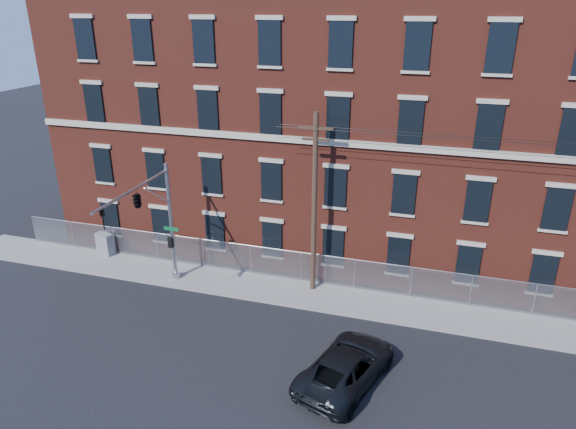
# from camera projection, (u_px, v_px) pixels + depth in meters

# --- Properties ---
(ground) EXTENTS (140.00, 140.00, 0.00)m
(ground) POSITION_uv_depth(u_px,v_px,m) (244.00, 341.00, 24.77)
(ground) COLOR black
(ground) RESTS_ON ground
(sidewalk) EXTENTS (65.00, 3.00, 0.12)m
(sidewalk) POSITION_uv_depth(u_px,v_px,m) (501.00, 324.00, 26.00)
(sidewalk) COLOR gray
(sidewalk) RESTS_ON ground
(mill_building) EXTENTS (55.30, 14.32, 16.30)m
(mill_building) POSITION_uv_depth(u_px,v_px,m) (511.00, 128.00, 30.82)
(mill_building) COLOR maroon
(mill_building) RESTS_ON ground
(chain_link_fence) EXTENTS (59.06, 0.06, 1.85)m
(chain_link_fence) POSITION_uv_depth(u_px,v_px,m) (502.00, 294.00, 26.77)
(chain_link_fence) COLOR #A5A8AD
(chain_link_fence) RESTS_ON ground
(traffic_signal_mast) EXTENTS (0.90, 6.75, 7.00)m
(traffic_signal_mast) POSITION_uv_depth(u_px,v_px,m) (146.00, 208.00, 26.23)
(traffic_signal_mast) COLOR #9EA0A5
(traffic_signal_mast) RESTS_ON ground
(utility_pole_near) EXTENTS (1.80, 0.28, 10.00)m
(utility_pole_near) POSITION_uv_depth(u_px,v_px,m) (314.00, 202.00, 27.16)
(utility_pole_near) COLOR #3F2C1F
(utility_pole_near) RESTS_ON ground
(pickup_truck) EXTENTS (4.15, 6.09, 1.55)m
(pickup_truck) POSITION_uv_depth(u_px,v_px,m) (347.00, 366.00, 21.91)
(pickup_truck) COLOR black
(pickup_truck) RESTS_ON ground
(utility_cabinet) EXTENTS (1.24, 0.84, 1.41)m
(utility_cabinet) POSITION_uv_depth(u_px,v_px,m) (105.00, 244.00, 32.89)
(utility_cabinet) COLOR slate
(utility_cabinet) RESTS_ON sidewalk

